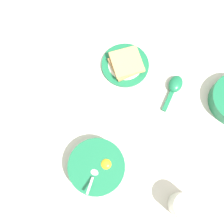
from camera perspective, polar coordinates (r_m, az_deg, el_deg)
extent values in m
plane|color=beige|center=(0.90, 10.21, -1.02)|extent=(3.00, 3.00, 0.00)
cylinder|color=#196B42|center=(0.83, -3.34, -11.90)|extent=(0.18, 0.18, 0.05)
cylinder|color=white|center=(0.83, -3.37, -11.84)|extent=(0.15, 0.15, 0.02)
ellipsoid|color=yellow|center=(0.81, -1.29, -11.29)|extent=(0.03, 0.03, 0.02)
cylinder|color=black|center=(0.81, -4.71, -11.52)|extent=(0.05, 0.05, 0.00)
ellipsoid|color=silver|center=(0.81, -3.83, -12.97)|extent=(0.03, 0.02, 0.01)
cube|color=silver|center=(0.79, -4.82, -15.69)|extent=(0.01, 0.05, 0.03)
cylinder|color=#196B42|center=(0.96, 2.89, 10.17)|extent=(0.17, 0.17, 0.01)
cylinder|color=white|center=(0.95, 2.91, 10.34)|extent=(0.12, 0.12, 0.00)
cube|color=tan|center=(0.94, 3.08, 10.25)|extent=(0.14, 0.14, 0.01)
cube|color=tan|center=(0.93, 3.21, 10.81)|extent=(0.14, 0.14, 0.01)
ellipsoid|color=#196B42|center=(0.94, 13.67, 5.97)|extent=(0.05, 0.07, 0.03)
cube|color=#196B42|center=(0.92, 12.10, 2.40)|extent=(0.02, 0.08, 0.01)
cylinder|color=silver|center=(0.84, 15.27, -19.07)|extent=(0.08, 0.08, 0.09)
cylinder|color=#472B16|center=(0.81, 15.91, -19.14)|extent=(0.06, 0.06, 0.01)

